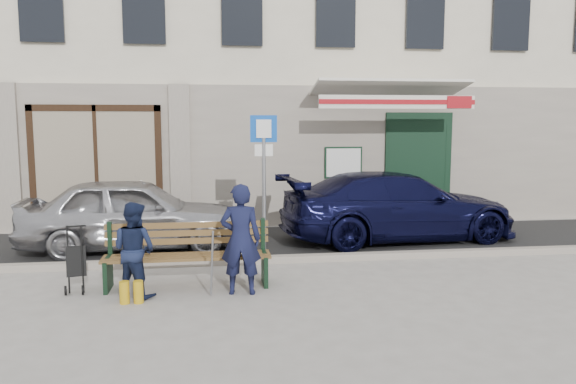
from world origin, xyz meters
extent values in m
plane|color=#9E9991|center=(0.00, 0.00, 0.00)|extent=(80.00, 80.00, 0.00)
cube|color=#282828|center=(0.00, 3.10, 0.01)|extent=(60.00, 3.20, 0.01)
cube|color=#9E9384|center=(0.00, 1.50, 0.06)|extent=(60.00, 0.18, 0.12)
cube|color=beige|center=(0.00, 8.50, 5.00)|extent=(20.00, 7.00, 10.00)
cube|color=#9E9384|center=(0.00, 4.96, 1.60)|extent=(20.00, 0.12, 3.20)
cube|color=maroon|center=(-3.20, 5.02, 1.55)|extent=(2.50, 0.12, 2.00)
cube|color=black|center=(4.10, 4.88, 1.30)|extent=(1.60, 0.10, 2.60)
cube|color=black|center=(4.10, 5.35, 1.20)|extent=(1.25, 0.90, 2.40)
cube|color=white|center=(2.30, 4.85, 1.45)|extent=(0.80, 0.03, 0.65)
cube|color=white|center=(3.20, 4.62, 3.08)|extent=(3.40, 1.72, 0.42)
cube|color=white|center=(3.20, 3.77, 2.80)|extent=(3.40, 0.05, 0.28)
cube|color=maroon|center=(3.20, 3.74, 2.80)|extent=(3.40, 0.02, 0.10)
imported|color=#AEADB2|center=(-2.18, 2.85, 0.69)|extent=(4.12, 1.80, 1.38)
imported|color=black|center=(3.01, 3.03, 0.69)|extent=(4.94, 2.41, 1.38)
cylinder|color=gray|center=(0.18, 1.94, 1.20)|extent=(0.07, 0.07, 2.41)
cube|color=#0C49B3|center=(0.18, 1.94, 2.27)|extent=(0.46, 0.03, 0.46)
cube|color=white|center=(0.18, 1.91, 2.27)|extent=(0.26, 0.02, 0.31)
cube|color=white|center=(0.18, 1.94, 1.90)|extent=(0.31, 0.03, 0.20)
cube|color=brown|center=(-1.09, 0.28, 0.45)|extent=(2.40, 0.50, 0.04)
cube|color=brown|center=(-1.09, 0.56, 0.74)|extent=(2.40, 0.10, 0.36)
cube|color=black|center=(-2.21, 0.28, 0.23)|extent=(0.06, 0.50, 0.45)
cube|color=black|center=(0.03, 0.28, 0.23)|extent=(0.06, 0.50, 0.45)
cube|color=white|center=(-0.34, 0.18, 0.48)|extent=(0.34, 0.25, 0.11)
cylinder|color=gray|center=(-0.74, -0.39, 0.50)|extent=(0.07, 0.34, 0.96)
cylinder|color=#BF9413|center=(-1.89, -0.37, 0.15)|extent=(0.13, 0.13, 0.30)
cylinder|color=#BF9413|center=(-1.71, -0.37, 0.15)|extent=(0.13, 0.13, 0.30)
imported|color=#121633|center=(-0.34, -0.14, 0.77)|extent=(0.60, 0.43, 1.55)
imported|color=#141C39|center=(-1.79, -0.06, 0.66)|extent=(0.80, 0.76, 1.31)
cylinder|color=black|center=(-2.75, 0.11, 0.07)|extent=(0.06, 0.14, 0.13)
cylinder|color=black|center=(-2.52, 0.11, 0.07)|extent=(0.06, 0.14, 0.13)
cube|color=black|center=(-2.64, 0.30, 0.43)|extent=(0.31, 0.29, 0.45)
cylinder|color=black|center=(-2.64, 0.41, 0.91)|extent=(0.25, 0.08, 0.02)
camera|label=1|loc=(-0.72, -7.77, 2.39)|focal=35.00mm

